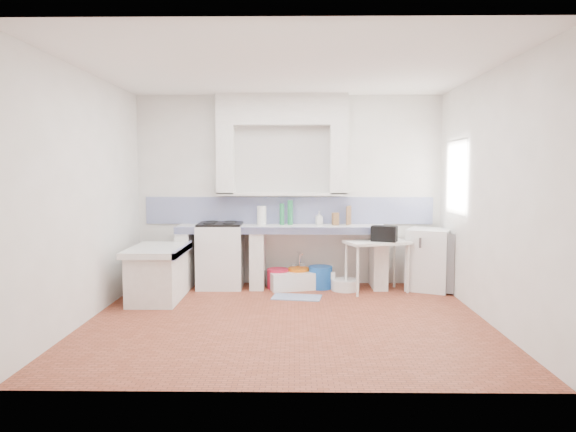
{
  "coord_description": "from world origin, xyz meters",
  "views": [
    {
      "loc": [
        0.1,
        -5.95,
        1.69
      ],
      "look_at": [
        0.0,
        1.0,
        1.1
      ],
      "focal_mm": 33.29,
      "sensor_mm": 36.0,
      "label": 1
    }
  ],
  "objects_px": {
    "fridge": "(429,259)",
    "sink": "(300,280)",
    "side_table": "(377,266)",
    "stove": "(221,256)"
  },
  "relations": [
    {
      "from": "stove",
      "to": "sink",
      "type": "distance_m",
      "value": 1.2
    },
    {
      "from": "fridge",
      "to": "sink",
      "type": "bearing_deg",
      "value": -158.28
    },
    {
      "from": "sink",
      "to": "side_table",
      "type": "relative_size",
      "value": 1.05
    },
    {
      "from": "stove",
      "to": "side_table",
      "type": "height_order",
      "value": "stove"
    },
    {
      "from": "sink",
      "to": "side_table",
      "type": "bearing_deg",
      "value": -29.78
    },
    {
      "from": "side_table",
      "to": "sink",
      "type": "bearing_deg",
      "value": 148.17
    },
    {
      "from": "stove",
      "to": "sink",
      "type": "height_order",
      "value": "stove"
    },
    {
      "from": "fridge",
      "to": "stove",
      "type": "bearing_deg",
      "value": -157.48
    },
    {
      "from": "side_table",
      "to": "fridge",
      "type": "xyz_separation_m",
      "value": [
        0.76,
        0.15,
        0.08
      ]
    },
    {
      "from": "sink",
      "to": "fridge",
      "type": "height_order",
      "value": "fridge"
    }
  ]
}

